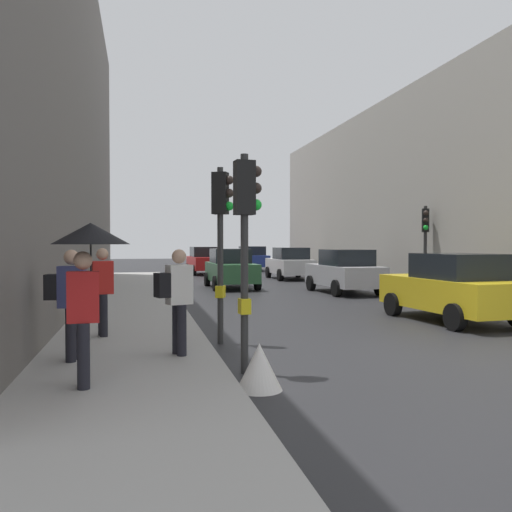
# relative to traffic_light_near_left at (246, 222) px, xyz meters

# --- Properties ---
(ground_plane) EXTENTS (120.00, 120.00, 0.00)m
(ground_plane) POSITION_rel_traffic_light_near_left_xyz_m (4.21, 0.46, -2.35)
(ground_plane) COLOR #28282B
(sidewalk_kerb) EXTENTS (2.99, 40.00, 0.16)m
(sidewalk_kerb) POSITION_rel_traffic_light_near_left_xyz_m (-1.82, 6.46, -2.27)
(sidewalk_kerb) COLOR #A8A5A0
(sidewalk_kerb) RESTS_ON ground
(building_facade_right) EXTENTS (12.00, 28.50, 8.23)m
(building_facade_right) POSITION_rel_traffic_light_near_left_xyz_m (14.74, 13.93, 1.76)
(building_facade_right) COLOR #B2ADA3
(building_facade_right) RESTS_ON ground
(traffic_light_near_left) EXTENTS (0.44, 0.27, 3.41)m
(traffic_light_near_left) POSITION_rel_traffic_light_near_left_xyz_m (0.00, 0.00, 0.00)
(traffic_light_near_left) COLOR #2D2D2D
(traffic_light_near_left) RESTS_ON ground
(traffic_light_mid_street) EXTENTS (0.35, 0.45, 3.36)m
(traffic_light_mid_street) POSITION_rel_traffic_light_near_left_xyz_m (8.43, 9.37, -0.04)
(traffic_light_mid_street) COLOR #2D2D2D
(traffic_light_mid_street) RESTS_ON ground
(traffic_light_near_right) EXTENTS (0.45, 0.35, 3.55)m
(traffic_light_near_right) POSITION_rel_traffic_light_near_left_xyz_m (-0.00, 2.52, 0.10)
(traffic_light_near_right) COLOR #2D2D2D
(traffic_light_near_right) RESTS_ON ground
(car_white_compact) EXTENTS (2.03, 4.20, 1.76)m
(car_white_compact) POSITION_rel_traffic_light_near_left_xyz_m (6.60, 20.65, -1.48)
(car_white_compact) COLOR silver
(car_white_compact) RESTS_ON ground
(car_silver_hatchback) EXTENTS (2.17, 4.28, 1.76)m
(car_silver_hatchback) POSITION_rel_traffic_light_near_left_xyz_m (6.47, 12.21, -1.48)
(car_silver_hatchback) COLOR #BCBCC1
(car_silver_hatchback) RESTS_ON ground
(car_red_sedan) EXTENTS (2.18, 4.28, 1.76)m
(car_red_sedan) POSITION_rel_traffic_light_near_left_xyz_m (2.51, 26.35, -1.48)
(car_red_sedan) COLOR red
(car_red_sedan) RESTS_ON ground
(car_yellow_taxi) EXTENTS (2.27, 4.33, 1.76)m
(car_yellow_taxi) POSITION_rel_traffic_light_near_left_xyz_m (6.29, 4.25, -1.48)
(car_yellow_taxi) COLOR yellow
(car_yellow_taxi) RESTS_ON ground
(car_green_estate) EXTENTS (2.06, 4.22, 1.76)m
(car_green_estate) POSITION_rel_traffic_light_near_left_xyz_m (2.41, 15.60, -1.48)
(car_green_estate) COLOR #2D6038
(car_green_estate) RESTS_ON ground
(car_blue_van) EXTENTS (2.07, 4.23, 1.76)m
(car_blue_van) POSITION_rel_traffic_light_near_left_xyz_m (6.44, 30.34, -1.48)
(car_blue_van) COLOR navy
(car_blue_van) RESTS_ON ground
(pedestrian_with_umbrella) EXTENTS (1.00, 1.00, 2.14)m
(pedestrian_with_umbrella) POSITION_rel_traffic_light_near_left_xyz_m (-2.27, -0.93, -0.51)
(pedestrian_with_umbrella) COLOR black
(pedestrian_with_umbrella) RESTS_ON sidewalk_kerb
(pedestrian_with_grey_backpack) EXTENTS (0.63, 0.37, 1.77)m
(pedestrian_with_grey_backpack) POSITION_rel_traffic_light_near_left_xyz_m (-2.72, 0.76, -1.19)
(pedestrian_with_grey_backpack) COLOR black
(pedestrian_with_grey_backpack) RESTS_ON sidewalk_kerb
(pedestrian_with_black_backpack) EXTENTS (0.66, 0.45, 1.77)m
(pedestrian_with_black_backpack) POSITION_rel_traffic_light_near_left_xyz_m (-1.02, 0.83, -1.19)
(pedestrian_with_black_backpack) COLOR black
(pedestrian_with_black_backpack) RESTS_ON sidewalk_kerb
(pedestrian_in_red_jacket) EXTENTS (0.45, 0.36, 1.77)m
(pedestrian_in_red_jacket) POSITION_rel_traffic_light_near_left_xyz_m (-2.34, 3.00, -1.22)
(pedestrian_in_red_jacket) COLOR black
(pedestrian_in_red_jacket) RESTS_ON sidewalk_kerb
(warning_sign_triangle) EXTENTS (0.64, 0.64, 0.65)m
(warning_sign_triangle) POSITION_rel_traffic_light_near_left_xyz_m (-0.01, -0.99, -2.03)
(warning_sign_triangle) COLOR silver
(warning_sign_triangle) RESTS_ON ground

